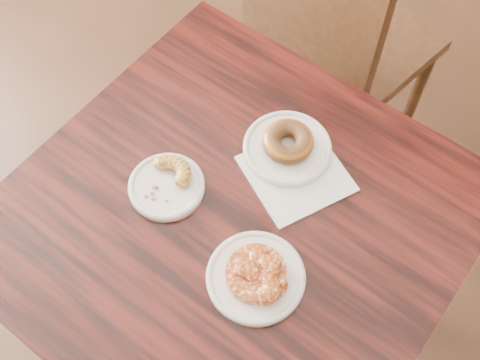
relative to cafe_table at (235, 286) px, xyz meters
The scene contains 10 objects.
floor 0.39m from the cafe_table, 161.14° to the left, with size 5.00×5.00×0.00m, color black.
cafe_table is the anchor object (origin of this frame).
chair_far 0.78m from the cafe_table, 97.41° to the left, with size 0.47×0.47×0.90m, color black, non-canonical shape.
napkin 0.41m from the cafe_table, 68.18° to the left, with size 0.18×0.18×0.00m, color white.
plate_donut 0.42m from the cafe_table, 85.16° to the left, with size 0.17×0.17×0.01m, color silver.
plate_cruller 0.41m from the cafe_table, behind, with size 0.15×0.15×0.01m, color silver.
plate_fritter 0.40m from the cafe_table, 40.31° to the right, with size 0.17×0.17×0.01m, color silver.
glazed_donut 0.45m from the cafe_table, 85.16° to the left, with size 0.10×0.10×0.04m, color #955815.
apple_fritter 0.42m from the cafe_table, 40.31° to the right, with size 0.14×0.14×0.03m, color #451C07, non-canonical shape.
cruller_fragment 0.42m from the cafe_table, behind, with size 0.10×0.10×0.03m, color #5E3612, non-canonical shape.
Camera 1 is at (0.36, -0.45, 1.75)m, focal length 45.00 mm.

